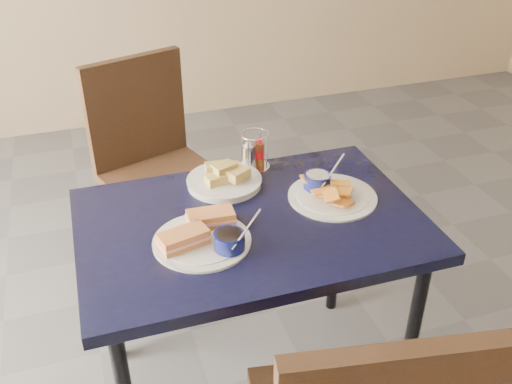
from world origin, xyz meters
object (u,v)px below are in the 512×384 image
object	(u,v)px
condiment_caddy	(253,153)
chair_far	(158,153)
plantain_plate	(328,191)
dining_table	(251,239)
sandwich_plate	(205,235)
bread_basket	(224,179)

from	to	relation	value
condiment_caddy	chair_far	bearing A→B (deg)	113.97
chair_far	plantain_plate	world-z (taller)	chair_far
dining_table	sandwich_plate	bearing A→B (deg)	-157.59
bread_basket	condiment_caddy	world-z (taller)	condiment_caddy
plantain_plate	bread_basket	xyz separation A→B (m)	(-0.30, 0.18, 0.01)
sandwich_plate	chair_far	bearing A→B (deg)	89.07
sandwich_plate	bread_basket	size ratio (longest dim) A/B	1.23
plantain_plate	condiment_caddy	distance (m)	0.32
sandwich_plate	bread_basket	bearing A→B (deg)	64.17
chair_far	plantain_plate	xyz separation A→B (m)	(0.43, -0.84, 0.21)
chair_far	sandwich_plate	world-z (taller)	chair_far
chair_far	bread_basket	world-z (taller)	chair_far
sandwich_plate	plantain_plate	xyz separation A→B (m)	(0.45, 0.12, -0.01)
sandwich_plate	bread_basket	world-z (taller)	sandwich_plate
bread_basket	condiment_caddy	distance (m)	0.16
bread_basket	condiment_caddy	bearing A→B (deg)	33.19
plantain_plate	bread_basket	world-z (taller)	plantain_plate
chair_far	condiment_caddy	world-z (taller)	chair_far
dining_table	chair_far	world-z (taller)	chair_far
dining_table	condiment_caddy	size ratio (longest dim) A/B	7.87
dining_table	plantain_plate	world-z (taller)	plantain_plate
chair_far	sandwich_plate	size ratio (longest dim) A/B	3.16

